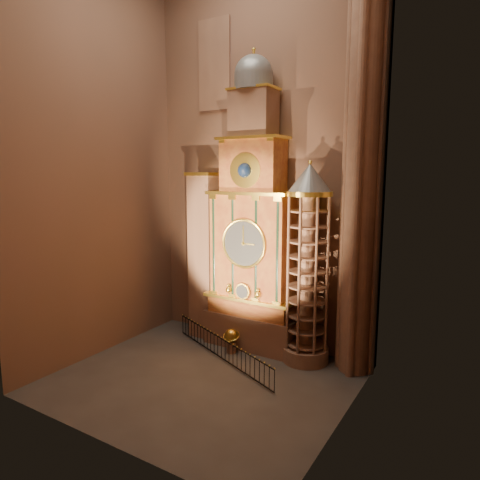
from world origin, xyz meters
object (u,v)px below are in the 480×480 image
Objects in this scene: portrait_tower at (205,255)px; astronomical_clock at (253,235)px; stair_turret at (308,266)px; iron_railing at (221,348)px; celestial_globe at (231,338)px.

astronomical_clock is at bearing -0.29° from portrait_tower.
portrait_tower is 6.91m from stair_turret.
iron_railing is (2.90, -2.56, -4.51)m from portrait_tower.
portrait_tower is at bearing 138.58° from iron_railing.
celestial_globe is (-4.03, -1.20, -4.43)m from stair_turret.
celestial_globe is at bearing -163.41° from stair_turret.
iron_railing is (-0.50, -2.54, -6.04)m from astronomical_clock.
astronomical_clock reaches higher than celestial_globe.
portrait_tower is 5.39m from celestial_globe.
portrait_tower is at bearing 177.67° from stair_turret.
stair_turret is 1.29× the size of iron_railing.
iron_railing is at bearing -41.42° from portrait_tower.
stair_turret is (6.90, -0.28, 0.12)m from portrait_tower.
portrait_tower is 5.94m from iron_railing.
iron_railing is (0.04, -1.08, -0.20)m from celestial_globe.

